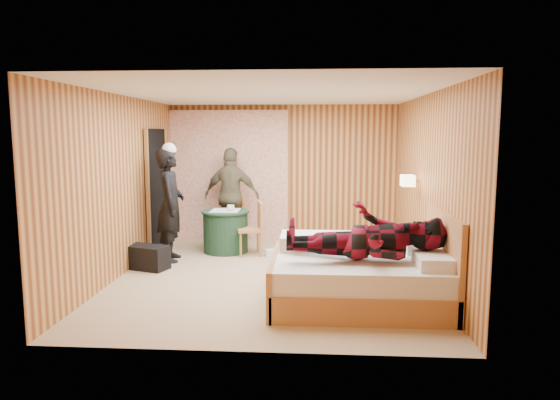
# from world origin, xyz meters

# --- Properties ---
(floor) EXTENTS (4.20, 5.00, 0.01)m
(floor) POSITION_xyz_m (0.00, 0.00, 0.00)
(floor) COLOR tan
(floor) RESTS_ON ground
(ceiling) EXTENTS (4.20, 5.00, 0.01)m
(ceiling) POSITION_xyz_m (0.00, 0.00, 2.50)
(ceiling) COLOR white
(ceiling) RESTS_ON wall_back
(wall_back) EXTENTS (4.20, 0.02, 2.50)m
(wall_back) POSITION_xyz_m (0.00, 2.50, 1.25)
(wall_back) COLOR tan
(wall_back) RESTS_ON floor
(wall_left) EXTENTS (0.02, 5.00, 2.50)m
(wall_left) POSITION_xyz_m (-2.10, 0.00, 1.25)
(wall_left) COLOR tan
(wall_left) RESTS_ON floor
(wall_right) EXTENTS (0.02, 5.00, 2.50)m
(wall_right) POSITION_xyz_m (2.10, 0.00, 1.25)
(wall_right) COLOR tan
(wall_right) RESTS_ON floor
(curtain) EXTENTS (2.20, 0.08, 2.40)m
(curtain) POSITION_xyz_m (-1.00, 2.43, 1.20)
(curtain) COLOR white
(curtain) RESTS_ON floor
(doorway) EXTENTS (0.06, 0.90, 2.05)m
(doorway) POSITION_xyz_m (-2.06, 1.40, 1.02)
(doorway) COLOR black
(doorway) RESTS_ON floor
(wall_lamp) EXTENTS (0.26, 0.24, 0.16)m
(wall_lamp) POSITION_xyz_m (1.92, 0.45, 1.30)
(wall_lamp) COLOR gold
(wall_lamp) RESTS_ON wall_right
(bed) EXTENTS (2.00, 1.57, 1.08)m
(bed) POSITION_xyz_m (1.12, -1.04, 0.31)
(bed) COLOR #BA774C
(bed) RESTS_ON floor
(nightstand) EXTENTS (0.46, 0.62, 0.60)m
(nightstand) POSITION_xyz_m (1.88, 0.19, 0.31)
(nightstand) COLOR #BA774C
(nightstand) RESTS_ON floor
(round_table) EXTENTS (0.80, 0.80, 0.71)m
(round_table) POSITION_xyz_m (-0.89, 1.35, 0.36)
(round_table) COLOR #1F432C
(round_table) RESTS_ON floor
(chair_far) EXTENTS (0.53, 0.53, 0.93)m
(chair_far) POSITION_xyz_m (-0.87, 1.98, 0.54)
(chair_far) COLOR #BA774C
(chair_far) RESTS_ON floor
(chair_near) EXTENTS (0.47, 0.47, 0.87)m
(chair_near) POSITION_xyz_m (-0.39, 1.17, 0.51)
(chair_near) COLOR #BA774C
(chair_near) RESTS_ON floor
(duffel_bag) EXTENTS (0.68, 0.51, 0.35)m
(duffel_bag) POSITION_xyz_m (-1.85, 0.20, 0.17)
(duffel_bag) COLOR black
(duffel_bag) RESTS_ON floor
(sneaker_left) EXTENTS (0.28, 0.19, 0.11)m
(sneaker_left) POSITION_xyz_m (-0.07, 1.09, 0.06)
(sneaker_left) COLOR silver
(sneaker_left) RESTS_ON floor
(sneaker_right) EXTENTS (0.30, 0.16, 0.13)m
(sneaker_right) POSITION_xyz_m (-0.75, 1.20, 0.06)
(sneaker_right) COLOR silver
(sneaker_right) RESTS_ON floor
(woman_standing) EXTENTS (0.52, 0.70, 1.75)m
(woman_standing) POSITION_xyz_m (-1.63, 0.72, 0.88)
(woman_standing) COLOR black
(woman_standing) RESTS_ON floor
(man_at_table) EXTENTS (1.06, 0.56, 1.72)m
(man_at_table) POSITION_xyz_m (-0.89, 2.02, 0.86)
(man_at_table) COLOR brown
(man_at_table) RESTS_ON floor
(man_on_bed) EXTENTS (0.86, 0.67, 1.77)m
(man_on_bed) POSITION_xyz_m (1.15, -1.27, 0.97)
(man_on_bed) COLOR maroon
(man_on_bed) RESTS_ON bed
(book_lower) EXTENTS (0.25, 0.27, 0.02)m
(book_lower) POSITION_xyz_m (1.88, 0.14, 0.61)
(book_lower) COLOR silver
(book_lower) RESTS_ON nightstand
(book_upper) EXTENTS (0.21, 0.26, 0.02)m
(book_upper) POSITION_xyz_m (1.88, 0.14, 0.63)
(book_upper) COLOR silver
(book_upper) RESTS_ON nightstand
(cup_nightstand) EXTENTS (0.13, 0.13, 0.09)m
(cup_nightstand) POSITION_xyz_m (1.88, 0.32, 0.65)
(cup_nightstand) COLOR silver
(cup_nightstand) RESTS_ON nightstand
(cup_table) EXTENTS (0.16, 0.16, 0.10)m
(cup_table) POSITION_xyz_m (-0.79, 1.30, 0.75)
(cup_table) COLOR silver
(cup_table) RESTS_ON round_table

